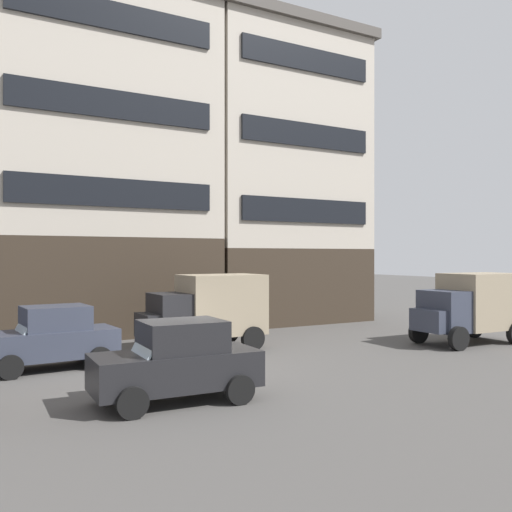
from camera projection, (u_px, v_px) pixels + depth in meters
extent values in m
plane|color=#4C4947|center=(176.00, 372.00, 15.71)|extent=(120.00, 120.00, 0.00)
cube|color=#33281E|center=(97.00, 285.00, 23.87)|extent=(9.44, 5.72, 4.02)
cube|color=#B7AD9E|center=(97.00, 120.00, 23.86)|extent=(9.44, 5.72, 10.20)
cube|color=black|center=(116.00, 193.00, 21.33)|extent=(7.93, 0.12, 1.10)
cube|color=black|center=(116.00, 104.00, 21.33)|extent=(7.93, 0.12, 1.10)
cube|color=black|center=(116.00, 16.00, 21.32)|extent=(7.93, 0.12, 1.10)
cube|color=#33281E|center=(275.00, 284.00, 28.34)|extent=(8.29, 5.72, 3.62)
cube|color=#B7AD9E|center=(275.00, 146.00, 28.33)|extent=(8.29, 5.72, 10.60)
cube|color=#47423D|center=(275.00, 37.00, 28.33)|extent=(8.79, 6.22, 0.50)
cube|color=black|center=(308.00, 211.00, 25.81)|extent=(6.96, 0.12, 1.10)
cube|color=black|center=(308.00, 135.00, 25.80)|extent=(6.96, 0.12, 1.10)
cube|color=black|center=(308.00, 59.00, 25.80)|extent=(6.96, 0.12, 1.10)
cube|color=black|center=(174.00, 315.00, 18.72)|extent=(1.40, 1.70, 1.50)
cube|color=black|center=(154.00, 326.00, 18.37)|extent=(0.90, 1.45, 0.80)
cube|color=gray|center=(221.00, 304.00, 19.61)|extent=(2.80, 1.90, 2.10)
cube|color=silver|center=(161.00, 309.00, 18.49)|extent=(0.19, 1.36, 0.64)
cylinder|color=black|center=(171.00, 346.00, 17.67)|extent=(0.84, 0.22, 0.84)
cylinder|color=black|center=(151.00, 338.00, 19.32)|extent=(0.84, 0.22, 0.84)
cylinder|color=black|center=(253.00, 338.00, 19.16)|extent=(0.84, 0.22, 0.84)
cylinder|color=black|center=(228.00, 332.00, 20.81)|extent=(0.84, 0.22, 0.84)
cube|color=#333847|center=(447.00, 311.00, 20.19)|extent=(1.45, 1.74, 1.50)
cube|color=#333847|center=(433.00, 320.00, 19.87)|extent=(0.95, 1.47, 0.80)
cube|color=gray|center=(481.00, 301.00, 21.04)|extent=(2.86, 1.99, 2.10)
cube|color=silver|center=(438.00, 305.00, 19.98)|extent=(0.23, 1.37, 0.64)
cylinder|color=black|center=(459.00, 339.00, 19.15)|extent=(0.85, 0.25, 0.84)
cylinder|color=black|center=(419.00, 332.00, 20.82)|extent=(0.85, 0.25, 0.84)
cylinder|color=black|center=(474.00, 327.00, 22.23)|extent=(0.85, 0.25, 0.84)
cube|color=black|center=(176.00, 370.00, 12.43)|extent=(3.77, 1.77, 0.80)
cube|color=black|center=(182.00, 336.00, 12.50)|extent=(1.87, 1.52, 0.70)
cube|color=silver|center=(145.00, 344.00, 12.11)|extent=(0.40, 1.33, 0.56)
cylinder|color=black|center=(132.00, 403.00, 11.14)|extent=(0.67, 0.21, 0.66)
cylinder|color=black|center=(114.00, 385.00, 12.63)|extent=(0.67, 0.21, 0.66)
cylinder|color=black|center=(240.00, 390.00, 12.23)|extent=(0.67, 0.21, 0.66)
cylinder|color=black|center=(211.00, 375.00, 13.72)|extent=(0.67, 0.21, 0.66)
cube|color=#333847|center=(50.00, 344.00, 16.04)|extent=(3.79, 1.81, 0.80)
cube|color=#333847|center=(56.00, 318.00, 16.12)|extent=(1.88, 1.54, 0.70)
cube|color=silver|center=(24.00, 324.00, 15.66)|extent=(0.41, 1.33, 0.56)
cylinder|color=black|center=(11.00, 367.00, 14.68)|extent=(0.67, 0.22, 0.66)
cylinder|color=black|center=(1.00, 357.00, 16.09)|extent=(0.67, 0.22, 0.66)
cylinder|color=black|center=(100.00, 358.00, 15.99)|extent=(0.67, 0.22, 0.66)
cylinder|color=black|center=(84.00, 350.00, 17.40)|extent=(0.67, 0.22, 0.66)
cylinder|color=black|center=(255.00, 326.00, 22.60)|extent=(0.16, 0.16, 0.85)
cylinder|color=black|center=(259.00, 325.00, 22.70)|extent=(0.16, 0.16, 0.85)
cylinder|color=black|center=(257.00, 308.00, 22.64)|extent=(0.51, 0.51, 0.62)
sphere|color=tan|center=(257.00, 297.00, 22.64)|extent=(0.22, 0.22, 0.22)
cylinder|color=black|center=(257.00, 294.00, 22.64)|extent=(0.28, 0.28, 0.02)
cylinder|color=black|center=(257.00, 293.00, 22.64)|extent=(0.18, 0.18, 0.09)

